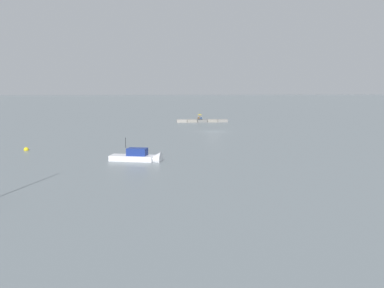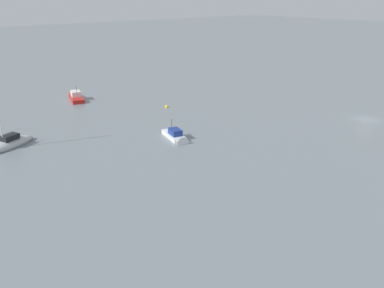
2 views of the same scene
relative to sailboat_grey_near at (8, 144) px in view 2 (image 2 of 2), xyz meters
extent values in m
plane|color=slate|center=(-24.37, -49.85, -0.41)|extent=(500.00, 500.00, 0.00)
ellipsoid|color=#ADB2B7|center=(-0.01, 0.02, -0.11)|extent=(5.55, 8.67, 1.44)
cube|color=black|center=(0.16, -0.36, 0.94)|extent=(2.26, 2.73, 0.66)
cylinder|color=silver|center=(0.31, -0.71, 1.69)|extent=(1.27, 2.74, 0.11)
cube|color=silver|center=(-11.17, -19.79, -0.20)|extent=(5.30, 3.04, 0.83)
cone|color=silver|center=(-13.59, -19.16, -0.20)|extent=(2.14, 2.15, 1.76)
cube|color=navy|center=(-11.75, -19.64, 0.63)|extent=(2.48, 1.91, 0.83)
cube|color=#283847|center=(-12.33, -19.49, 0.68)|extent=(0.43, 1.30, 0.58)
cylinder|color=black|center=(-10.45, -19.98, 1.63)|extent=(0.05, 0.05, 1.17)
cube|color=red|center=(18.33, -18.48, -0.15)|extent=(6.45, 3.89, 1.01)
cone|color=red|center=(21.23, -19.37, -0.15)|extent=(2.65, 2.66, 2.13)
cube|color=silver|center=(19.03, -18.70, 0.86)|extent=(3.04, 2.39, 1.01)
cube|color=#283847|center=(19.72, -18.91, 0.91)|extent=(0.58, 1.57, 0.71)
cylinder|color=black|center=(17.46, -18.22, 2.07)|extent=(0.06, 0.06, 1.41)
sphere|color=yellow|center=(3.05, -29.00, -0.29)|extent=(0.64, 0.64, 0.64)
camera|label=1|loc=(-13.78, 32.14, 8.40)|focal=43.07mm
camera|label=2|loc=(-56.36, 14.28, 19.32)|focal=38.52mm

